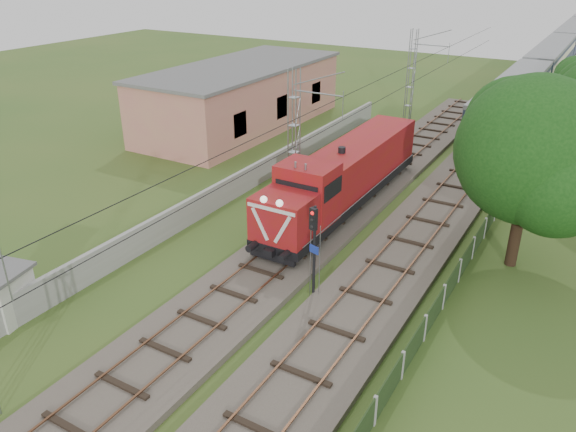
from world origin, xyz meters
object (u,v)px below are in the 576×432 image
Objects in this scene: coach_rake at (563,46)px; relay_hut at (1,294)px; signal_post at (314,237)px; locomotive at (344,176)px.

coach_rake is 34.49× the size of relay_hut.
coach_rake is at bearing 88.17° from signal_post.
coach_rake is 65.90m from signal_post.
signal_post is (2.89, -9.16, 0.90)m from locomotive.
relay_hut is (-12.40, -73.51, -1.37)m from coach_rake.
signal_post is at bearing -72.49° from locomotive.
signal_post is at bearing 36.60° from relay_hut.
locomotive is 18.39m from relay_hut.
locomotive is 0.18× the size of coach_rake.
coach_rake is at bearing 84.96° from locomotive.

